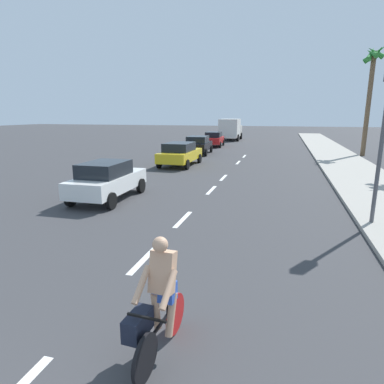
# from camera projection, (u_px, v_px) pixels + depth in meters

# --- Properties ---
(ground_plane) EXTENTS (160.00, 160.00, 0.00)m
(ground_plane) POSITION_uv_depth(u_px,v_px,m) (230.00, 171.00, 20.39)
(ground_plane) COLOR #38383A
(sidewalk_strip) EXTENTS (3.60, 80.00, 0.14)m
(sidewalk_strip) POSITION_uv_depth(u_px,v_px,m) (353.00, 170.00, 20.37)
(sidewalk_strip) COLOR #9E998E
(sidewalk_strip) RESTS_ON ground
(lane_stripe_2) EXTENTS (0.16, 1.80, 0.01)m
(lane_stripe_2) POSITION_uv_depth(u_px,v_px,m) (145.00, 258.00, 8.10)
(lane_stripe_2) COLOR white
(lane_stripe_2) RESTS_ON ground
(lane_stripe_3) EXTENTS (0.16, 1.80, 0.01)m
(lane_stripe_3) POSITION_uv_depth(u_px,v_px,m) (183.00, 219.00, 11.11)
(lane_stripe_3) COLOR white
(lane_stripe_3) RESTS_ON ground
(lane_stripe_4) EXTENTS (0.16, 1.80, 0.01)m
(lane_stripe_4) POSITION_uv_depth(u_px,v_px,m) (211.00, 190.00, 15.36)
(lane_stripe_4) COLOR white
(lane_stripe_4) RESTS_ON ground
(lane_stripe_5) EXTENTS (0.16, 1.80, 0.01)m
(lane_stripe_5) POSITION_uv_depth(u_px,v_px,m) (223.00, 178.00, 18.36)
(lane_stripe_5) COLOR white
(lane_stripe_5) RESTS_ON ground
(lane_stripe_6) EXTENTS (0.16, 1.80, 0.01)m
(lane_stripe_6) POSITION_uv_depth(u_px,v_px,m) (238.00, 163.00, 24.07)
(lane_stripe_6) COLOR white
(lane_stripe_6) RESTS_ON ground
(lane_stripe_7) EXTENTS (0.16, 1.80, 0.01)m
(lane_stripe_7) POSITION_uv_depth(u_px,v_px,m) (244.00, 156.00, 27.69)
(lane_stripe_7) COLOR white
(lane_stripe_7) RESTS_ON ground
(cyclist) EXTENTS (0.63, 1.71, 1.82)m
(cyclist) POSITION_uv_depth(u_px,v_px,m) (157.00, 304.00, 4.68)
(cyclist) COLOR black
(cyclist) RESTS_ON ground
(parked_car_white) EXTENTS (1.92, 4.08, 1.57)m
(parked_car_white) POSITION_uv_depth(u_px,v_px,m) (107.00, 179.00, 13.54)
(parked_car_white) COLOR white
(parked_car_white) RESTS_ON ground
(parked_car_yellow) EXTENTS (2.13, 4.55, 1.57)m
(parked_car_yellow) POSITION_uv_depth(u_px,v_px,m) (180.00, 153.00, 22.49)
(parked_car_yellow) COLOR gold
(parked_car_yellow) RESTS_ON ground
(parked_car_black) EXTENTS (2.25, 4.53, 1.57)m
(parked_car_black) POSITION_uv_depth(u_px,v_px,m) (198.00, 144.00, 29.01)
(parked_car_black) COLOR black
(parked_car_black) RESTS_ON ground
(parked_car_red) EXTENTS (2.14, 4.29, 1.57)m
(parked_car_red) POSITION_uv_depth(u_px,v_px,m) (214.00, 139.00, 35.74)
(parked_car_red) COLOR red
(parked_car_red) RESTS_ON ground
(delivery_truck) EXTENTS (2.77, 6.29, 2.80)m
(delivery_truck) POSITION_uv_depth(u_px,v_px,m) (231.00, 129.00, 44.36)
(delivery_truck) COLOR beige
(delivery_truck) RESTS_ON ground
(palm_tree_distant) EXTENTS (1.74, 1.93, 8.89)m
(palm_tree_distant) POSITION_uv_depth(u_px,v_px,m) (372.00, 75.00, 26.47)
(palm_tree_distant) COLOR brown
(palm_tree_distant) RESTS_ON ground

